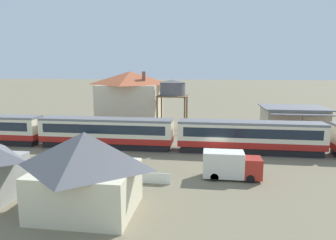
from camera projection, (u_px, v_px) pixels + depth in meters
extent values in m
plane|color=#7A7056|center=(216.00, 155.00, 37.91)|extent=(600.00, 600.00, 0.00)
cube|color=#AD1E19|center=(249.00, 143.00, 38.83)|extent=(18.43, 3.11, 0.80)
cube|color=beige|center=(250.00, 132.00, 38.59)|extent=(18.43, 3.11, 2.15)
cube|color=#192330|center=(250.00, 131.00, 38.57)|extent=(16.96, 3.15, 1.20)
cube|color=slate|center=(250.00, 123.00, 38.38)|extent=(18.43, 2.93, 0.30)
cube|color=black|center=(249.00, 149.00, 38.97)|extent=(17.70, 2.68, 0.88)
cylinder|color=black|center=(299.00, 153.00, 37.43)|extent=(0.90, 0.18, 0.90)
cylinder|color=black|center=(296.00, 150.00, 38.83)|extent=(0.90, 0.18, 0.90)
cylinder|color=black|center=(202.00, 149.00, 39.11)|extent=(0.90, 0.18, 0.90)
cylinder|color=black|center=(202.00, 146.00, 40.51)|extent=(0.90, 0.18, 0.90)
cube|color=#AD1E19|center=(107.00, 138.00, 41.50)|extent=(18.43, 3.11, 0.80)
cube|color=beige|center=(106.00, 128.00, 41.25)|extent=(18.43, 3.11, 2.15)
cube|color=#192330|center=(106.00, 127.00, 41.23)|extent=(16.96, 3.15, 1.20)
cube|color=slate|center=(106.00, 119.00, 41.05)|extent=(18.43, 2.93, 0.30)
cube|color=black|center=(107.00, 144.00, 41.64)|extent=(17.70, 2.68, 0.88)
cylinder|color=black|center=(148.00, 147.00, 40.10)|extent=(0.90, 0.18, 0.90)
cylinder|color=black|center=(151.00, 145.00, 41.50)|extent=(0.90, 0.18, 0.90)
cylinder|color=black|center=(63.00, 144.00, 41.78)|extent=(0.90, 0.18, 0.90)
cylinder|color=black|center=(68.00, 142.00, 43.18)|extent=(0.90, 0.18, 0.90)
cylinder|color=black|center=(16.00, 142.00, 42.76)|extent=(0.90, 0.18, 0.90)
cylinder|color=black|center=(23.00, 140.00, 44.16)|extent=(0.90, 0.18, 0.90)
cube|color=#665B51|center=(222.00, 152.00, 39.51)|extent=(138.22, 3.60, 0.01)
cube|color=#4C4238|center=(223.00, 153.00, 38.81)|extent=(138.22, 0.12, 0.04)
cube|color=#4C4238|center=(222.00, 150.00, 40.21)|extent=(138.22, 0.12, 0.04)
cube|color=#BCB293|center=(293.00, 122.00, 48.73)|extent=(9.22, 7.35, 4.59)
cube|color=slate|center=(294.00, 107.00, 48.33)|extent=(9.96, 7.93, 0.20)
cube|color=slate|center=(302.00, 115.00, 44.05)|extent=(8.85, 1.60, 0.16)
cylinder|color=brown|center=(302.00, 130.00, 43.82)|extent=(0.14, 0.14, 4.11)
cube|color=beige|center=(131.00, 105.00, 57.66)|extent=(11.10, 9.71, 7.94)
pyramid|color=#B25633|center=(130.00, 78.00, 56.80)|extent=(11.99, 10.49, 2.48)
cube|color=brown|center=(144.00, 78.00, 54.46)|extent=(0.56, 0.56, 2.23)
cylinder|color=brown|center=(187.00, 112.00, 54.41)|extent=(0.28, 0.28, 6.15)
cylinder|color=brown|center=(162.00, 112.00, 55.05)|extent=(0.28, 0.28, 6.15)
cylinder|color=brown|center=(185.00, 116.00, 49.86)|extent=(0.28, 0.28, 6.15)
cylinder|color=brown|center=(157.00, 116.00, 50.50)|extent=(0.28, 0.28, 6.15)
cube|color=brown|center=(173.00, 96.00, 51.93)|extent=(5.16, 5.16, 0.16)
cylinder|color=#56565B|center=(173.00, 89.00, 51.73)|extent=(4.39, 4.39, 2.24)
cone|color=#56565B|center=(173.00, 81.00, 51.51)|extent=(4.61, 4.61, 0.50)
cube|color=beige|center=(87.00, 189.00, 22.74)|extent=(7.25, 6.07, 3.44)
pyramid|color=slate|center=(85.00, 150.00, 22.23)|extent=(7.83, 6.56, 2.74)
cube|color=#287A38|center=(46.00, 162.00, 33.44)|extent=(4.16, 1.79, 0.59)
cube|color=#192330|center=(45.00, 158.00, 33.37)|extent=(2.09, 1.53, 0.43)
cylinder|color=black|center=(54.00, 167.00, 32.53)|extent=(0.62, 0.20, 0.62)
cylinder|color=black|center=(60.00, 162.00, 34.06)|extent=(0.62, 0.20, 0.62)
cylinder|color=black|center=(32.00, 166.00, 32.87)|extent=(0.62, 0.20, 0.62)
cylinder|color=black|center=(39.00, 161.00, 34.39)|extent=(0.62, 0.20, 0.62)
cube|color=#B2281E|center=(252.00, 168.00, 29.35)|extent=(1.70, 2.08, 1.98)
cube|color=#192330|center=(262.00, 164.00, 29.17)|extent=(0.03, 1.73, 0.87)
cube|color=silver|center=(223.00, 164.00, 29.70)|extent=(3.97, 2.16, 2.52)
cylinder|color=black|center=(250.00, 179.00, 28.60)|extent=(0.80, 0.26, 0.80)
cylinder|color=black|center=(248.00, 172.00, 30.46)|extent=(0.80, 0.26, 0.80)
cylinder|color=black|center=(214.00, 177.00, 29.07)|extent=(0.80, 0.26, 0.80)
cylinder|color=black|center=(214.00, 171.00, 30.93)|extent=(0.80, 0.26, 0.80)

